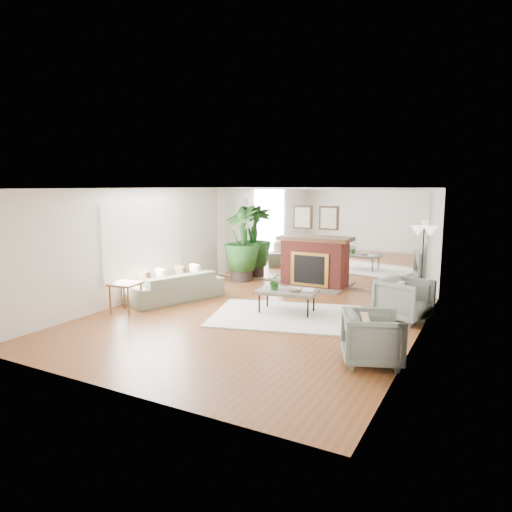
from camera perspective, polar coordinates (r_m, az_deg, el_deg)
The scene contains 18 objects.
ground at distance 8.85m, azimuth -0.71°, elevation -7.95°, with size 7.00×7.00×0.00m, color brown.
wall_left at distance 10.34m, azimuth -15.42°, elevation 1.25°, with size 0.02×7.00×2.50m, color silver.
wall_right at distance 7.62m, azimuth 19.40°, elevation -1.53°, with size 0.02×7.00×2.50m, color silver.
wall_back at distance 11.73m, azimuth 7.50°, elevation 2.35°, with size 6.00×0.02×2.50m, color silver.
mirror_panel at distance 11.71m, azimuth 7.47°, elevation 2.34°, with size 5.40×0.04×2.40m, color silver.
window_panel at distance 10.60m, azimuth -13.84°, elevation 2.03°, with size 0.04×2.40×1.50m, color #B2E09E.
fireplace at distance 11.60m, azimuth 7.04°, elevation -0.66°, with size 1.85×0.83×2.05m.
area_rug at distance 9.06m, azimuth 3.86°, elevation -7.47°, with size 2.88×2.06×0.03m, color white.
coffee_table at distance 9.18m, azimuth 3.87°, elevation -4.53°, with size 1.28×0.85×0.48m.
sofa at distance 10.39m, azimuth -10.07°, elevation -3.77°, with size 2.16×0.84×0.63m, color gray.
armchair_back at distance 9.16m, azimuth 18.01°, elevation -5.20°, with size 0.86×0.89×0.81m, color gray.
armchair_front at distance 6.87m, azimuth 14.36°, elevation -9.90°, with size 0.81×0.83×0.76m, color gray.
side_table at distance 9.57m, azimuth -16.01°, elevation -3.82°, with size 0.60×0.60×0.62m.
potted_ficus at distance 12.23m, azimuth -1.81°, elevation 1.90°, with size 1.26×1.26×2.03m.
floor_lamp at distance 10.36m, azimuth 20.22°, elevation 2.19°, with size 0.56×0.31×1.71m.
tabletop_plant at distance 9.18m, azimuth 2.38°, elevation -3.19°, with size 0.30×0.26×0.34m, color #285A21.
fruit_bowl at distance 9.10m, azimuth 4.77°, elevation -4.19°, with size 0.26×0.26×0.07m, color brown.
book at distance 9.17m, azimuth 5.80°, elevation -4.24°, with size 0.23×0.31×0.02m, color brown.
Camera 1 is at (4.08, -7.43, 2.55)m, focal length 32.00 mm.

